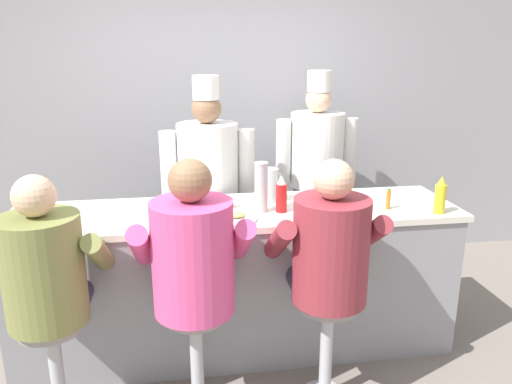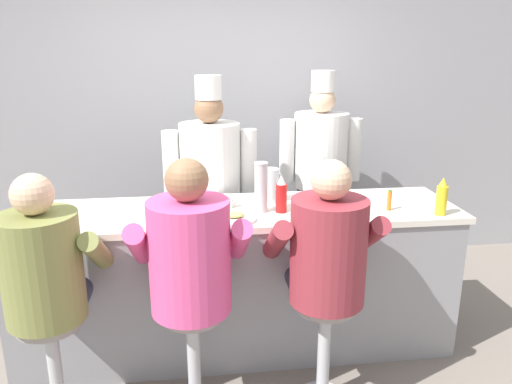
% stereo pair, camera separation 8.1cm
% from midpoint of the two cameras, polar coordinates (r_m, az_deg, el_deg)
% --- Properties ---
extents(ground_plane, '(20.00, 20.00, 0.00)m').
position_cam_midpoint_polar(ground_plane, '(3.32, -2.03, -20.20)').
color(ground_plane, slate).
extents(wall_back, '(10.00, 0.06, 2.70)m').
position_cam_midpoint_polar(wall_back, '(4.55, -4.99, 8.36)').
color(wall_back, '#99999E').
rests_on(wall_back, ground_plane).
extents(diner_counter, '(2.85, 0.71, 0.98)m').
position_cam_midpoint_polar(diner_counter, '(3.36, -2.84, -9.89)').
color(diner_counter, gray).
rests_on(diner_counter, ground_plane).
extents(ketchup_bottle_red, '(0.07, 0.07, 0.24)m').
position_cam_midpoint_polar(ketchup_bottle_red, '(3.10, 2.17, -0.34)').
color(ketchup_bottle_red, red).
rests_on(ketchup_bottle_red, diner_counter).
extents(mustard_bottle_yellow, '(0.07, 0.07, 0.24)m').
position_cam_midpoint_polar(mustard_bottle_yellow, '(3.26, 19.65, -0.45)').
color(mustard_bottle_yellow, yellow).
rests_on(mustard_bottle_yellow, diner_counter).
extents(hot_sauce_bottle_orange, '(0.03, 0.03, 0.13)m').
position_cam_midpoint_polar(hot_sauce_bottle_orange, '(3.26, 14.20, -0.82)').
color(hot_sauce_bottle_orange, orange).
rests_on(hot_sauce_bottle_orange, diner_counter).
extents(water_pitcher_clear, '(0.13, 0.11, 0.23)m').
position_cam_midpoint_polar(water_pitcher_clear, '(3.31, 0.86, 0.79)').
color(water_pitcher_clear, silver).
rests_on(water_pitcher_clear, diner_counter).
extents(breakfast_plate, '(0.26, 0.26, 0.05)m').
position_cam_midpoint_polar(breakfast_plate, '(2.98, -3.18, -2.96)').
color(breakfast_plate, white).
rests_on(breakfast_plate, diner_counter).
extents(cereal_bowl, '(0.15, 0.15, 0.06)m').
position_cam_midpoint_polar(cereal_bowl, '(2.90, -9.58, -3.42)').
color(cereal_bowl, '#4C7FB7').
rests_on(cereal_bowl, diner_counter).
extents(coffee_mug_white, '(0.14, 0.10, 0.08)m').
position_cam_midpoint_polar(coffee_mug_white, '(3.21, -4.18, -1.12)').
color(coffee_mug_white, white).
rests_on(coffee_mug_white, diner_counter).
extents(cup_stack_steel, '(0.09, 0.09, 0.32)m').
position_cam_midpoint_polar(cup_stack_steel, '(3.09, -0.15, 0.56)').
color(cup_stack_steel, '#B7BABF').
rests_on(cup_stack_steel, diner_counter).
extents(diner_seated_olive, '(0.60, 0.59, 1.40)m').
position_cam_midpoint_polar(diner_seated_olive, '(2.75, -23.63, -8.75)').
color(diner_seated_olive, '#B2B5BA').
rests_on(diner_seated_olive, ground_plane).
extents(diner_seated_pink, '(0.64, 0.63, 1.45)m').
position_cam_midpoint_polar(diner_seated_pink, '(2.64, -8.09, -7.90)').
color(diner_seated_pink, '#B2B5BA').
rests_on(diner_seated_pink, ground_plane).
extents(diner_seated_maroon, '(0.62, 0.61, 1.43)m').
position_cam_midpoint_polar(diner_seated_maroon, '(2.74, 7.44, -7.21)').
color(diner_seated_maroon, '#B2B5BA').
rests_on(diner_seated_maroon, ground_plane).
extents(cook_in_whites_near, '(0.69, 0.45, 1.78)m').
position_cam_midpoint_polar(cook_in_whites_near, '(3.75, -6.06, 0.81)').
color(cook_in_whites_near, '#232328').
rests_on(cook_in_whites_near, ground_plane).
extents(cook_in_whites_far, '(0.70, 0.45, 1.79)m').
position_cam_midpoint_polar(cook_in_whites_far, '(4.27, 6.36, 2.80)').
color(cook_in_whites_far, '#232328').
rests_on(cook_in_whites_far, ground_plane).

